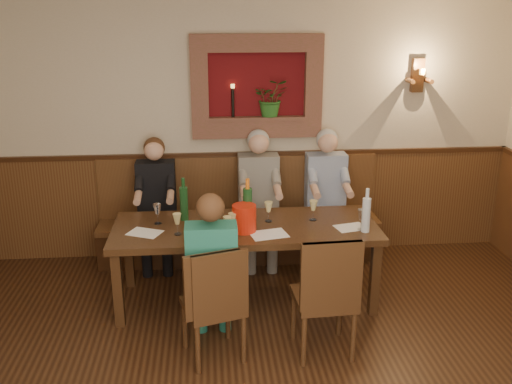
% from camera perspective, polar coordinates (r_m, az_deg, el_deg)
% --- Properties ---
extents(room_shell, '(6.04, 6.04, 2.82)m').
position_cam_1_polar(room_shell, '(3.08, 1.23, 3.75)').
color(room_shell, beige).
rests_on(room_shell, ground).
extents(wainscoting, '(6.02, 6.02, 1.15)m').
position_cam_1_polar(wainscoting, '(3.63, 1.08, -16.58)').
color(wainscoting, '#502C17').
rests_on(wainscoting, ground).
extents(wall_niche, '(1.36, 0.30, 1.06)m').
position_cam_1_polar(wall_niche, '(5.99, 0.48, 10.06)').
color(wall_niche, '#5B0D10').
rests_on(wall_niche, ground).
extents(wall_sconce, '(0.25, 0.20, 0.35)m').
position_cam_1_polar(wall_sconce, '(6.34, 15.90, 11.08)').
color(wall_sconce, '#502C17').
rests_on(wall_sconce, ground).
extents(dining_table, '(2.40, 0.90, 0.75)m').
position_cam_1_polar(dining_table, '(5.21, -1.05, -4.12)').
color(dining_table, black).
rests_on(dining_table, ground).
extents(bench, '(3.00, 0.45, 1.11)m').
position_cam_1_polar(bench, '(6.22, -1.64, -3.79)').
color(bench, '#381E0F').
rests_on(bench, ground).
extents(chair_near_left, '(0.54, 0.54, 0.97)m').
position_cam_1_polar(chair_near_left, '(4.57, -4.21, -13.10)').
color(chair_near_left, black).
rests_on(chair_near_left, ground).
extents(chair_near_right, '(0.48, 0.48, 1.03)m').
position_cam_1_polar(chair_near_right, '(4.65, 6.77, -12.41)').
color(chair_near_right, black).
rests_on(chair_near_right, ground).
extents(person_bench_left, '(0.40, 0.49, 1.37)m').
position_cam_1_polar(person_bench_left, '(6.05, -9.86, -2.29)').
color(person_bench_left, black).
rests_on(person_bench_left, ground).
extents(person_bench_mid, '(0.42, 0.52, 1.44)m').
position_cam_1_polar(person_bench_mid, '(6.04, 0.31, -1.76)').
color(person_bench_mid, '#605C57').
rests_on(person_bench_mid, ground).
extents(person_bench_right, '(0.42, 0.52, 1.43)m').
position_cam_1_polar(person_bench_right, '(6.14, 7.04, -1.57)').
color(person_bench_right, navy).
rests_on(person_bench_right, ground).
extents(person_chair_front, '(0.39, 0.48, 1.35)m').
position_cam_1_polar(person_chair_front, '(4.54, -4.39, -9.36)').
color(person_chair_front, '#185257').
rests_on(person_chair_front, ground).
extents(spittoon_bucket, '(0.25, 0.25, 0.24)m').
position_cam_1_polar(spittoon_bucket, '(5.01, -1.20, -2.64)').
color(spittoon_bucket, red).
rests_on(spittoon_bucket, dining_table).
extents(wine_bottle_green_a, '(0.11, 0.11, 0.44)m').
position_cam_1_polar(wine_bottle_green_a, '(5.11, -0.84, -1.44)').
color(wine_bottle_green_a, '#19471E').
rests_on(wine_bottle_green_a, dining_table).
extents(wine_bottle_green_b, '(0.10, 0.10, 0.41)m').
position_cam_1_polar(wine_bottle_green_b, '(5.30, -7.22, -1.06)').
color(wine_bottle_green_b, '#19471E').
rests_on(wine_bottle_green_b, dining_table).
extents(water_bottle, '(0.10, 0.10, 0.40)m').
position_cam_1_polar(water_bottle, '(5.08, 10.96, -2.18)').
color(water_bottle, silver).
rests_on(water_bottle, dining_table).
extents(tasting_sheet_a, '(0.34, 0.30, 0.00)m').
position_cam_1_polar(tasting_sheet_a, '(5.11, -11.06, -4.02)').
color(tasting_sheet_a, white).
rests_on(tasting_sheet_a, dining_table).
extents(tasting_sheet_b, '(0.36, 0.29, 0.00)m').
position_cam_1_polar(tasting_sheet_b, '(4.98, 1.28, -4.25)').
color(tasting_sheet_b, white).
rests_on(tasting_sheet_b, dining_table).
extents(tasting_sheet_c, '(0.31, 0.25, 0.00)m').
position_cam_1_polar(tasting_sheet_c, '(5.20, 9.45, -3.51)').
color(tasting_sheet_c, white).
rests_on(tasting_sheet_c, dining_table).
extents(tasting_sheet_d, '(0.29, 0.21, 0.00)m').
position_cam_1_polar(tasting_sheet_d, '(4.91, -5.15, -4.66)').
color(tasting_sheet_d, white).
rests_on(tasting_sheet_d, dining_table).
extents(wine_glass_0, '(0.08, 0.08, 0.19)m').
position_cam_1_polar(wine_glass_0, '(5.19, -4.28, -2.27)').
color(wine_glass_0, white).
rests_on(wine_glass_0, dining_table).
extents(wine_glass_1, '(0.08, 0.08, 0.19)m').
position_cam_1_polar(wine_glass_1, '(5.24, 1.25, -1.99)').
color(wine_glass_1, '#E0D386').
rests_on(wine_glass_1, dining_table).
extents(wine_glass_2, '(0.08, 0.08, 0.19)m').
position_cam_1_polar(wine_glass_2, '(5.00, -7.87, -3.20)').
color(wine_glass_2, '#E0D386').
rests_on(wine_glass_2, dining_table).
extents(wine_glass_3, '(0.08, 0.08, 0.19)m').
position_cam_1_polar(wine_glass_3, '(5.13, 10.49, -2.75)').
color(wine_glass_3, white).
rests_on(wine_glass_3, dining_table).
extents(wine_glass_4, '(0.08, 0.08, 0.19)m').
position_cam_1_polar(wine_glass_4, '(4.89, -2.86, -3.52)').
color(wine_glass_4, '#E0D386').
rests_on(wine_glass_4, dining_table).
extents(wine_glass_5, '(0.08, 0.08, 0.19)m').
position_cam_1_polar(wine_glass_5, '(5.30, 5.75, -1.84)').
color(wine_glass_5, '#E0D386').
rests_on(wine_glass_5, dining_table).
extents(wine_glass_6, '(0.08, 0.08, 0.19)m').
position_cam_1_polar(wine_glass_6, '(4.97, -2.36, -3.18)').
color(wine_glass_6, '#E0D386').
rests_on(wine_glass_6, dining_table).
extents(wine_glass_7, '(0.08, 0.08, 0.19)m').
position_cam_1_polar(wine_glass_7, '(5.26, -9.83, -2.18)').
color(wine_glass_7, white).
rests_on(wine_glass_7, dining_table).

